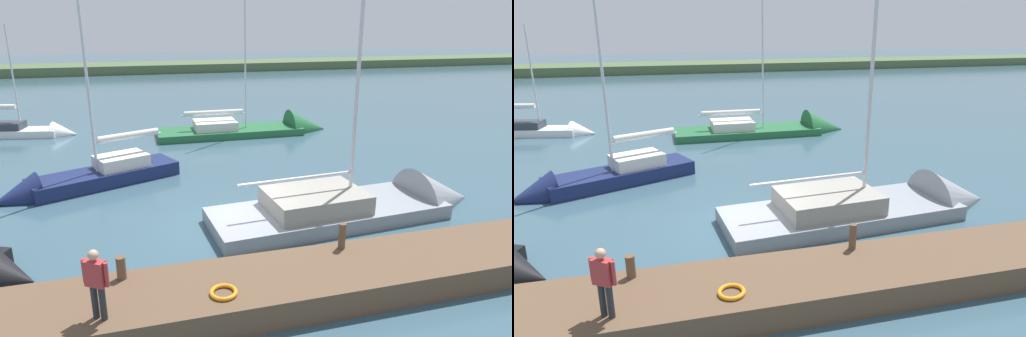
% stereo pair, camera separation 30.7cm
% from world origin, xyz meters
% --- Properties ---
extents(ground_plane, '(200.00, 200.00, 0.00)m').
position_xyz_m(ground_plane, '(0.00, 0.00, 0.00)').
color(ground_plane, '#385666').
extents(far_shoreline, '(180.00, 8.00, 2.40)m').
position_xyz_m(far_shoreline, '(0.00, -54.49, 0.00)').
color(far_shoreline, '#4C603D').
rests_on(far_shoreline, ground_plane).
extents(dock_pier, '(23.51, 2.42, 0.73)m').
position_xyz_m(dock_pier, '(0.00, 4.55, 0.37)').
color(dock_pier, brown).
rests_on(dock_pier, ground_plane).
extents(mooring_post_near, '(0.20, 0.20, 0.74)m').
position_xyz_m(mooring_post_near, '(-2.35, 3.70, 1.10)').
color(mooring_post_near, brown).
rests_on(mooring_post_near, dock_pier).
extents(mooring_post_far, '(0.23, 0.23, 0.58)m').
position_xyz_m(mooring_post_far, '(3.53, 3.70, 1.02)').
color(mooring_post_far, brown).
rests_on(mooring_post_far, dock_pier).
extents(life_ring_buoy, '(0.66, 0.66, 0.10)m').
position_xyz_m(life_ring_buoy, '(1.26, 5.03, 0.78)').
color(life_ring_buoy, orange).
rests_on(life_ring_buoy, dock_pier).
extents(sailboat_near_dock, '(10.88, 2.82, 13.05)m').
position_xyz_m(sailboat_near_dock, '(-5.10, -13.09, 0.12)').
color(sailboat_near_dock, '#236638').
rests_on(sailboat_near_dock, ground_plane).
extents(sailboat_far_left, '(6.97, 2.88, 7.38)m').
position_xyz_m(sailboat_far_left, '(9.42, -16.23, 0.20)').
color(sailboat_far_left, white).
rests_on(sailboat_far_left, ground_plane).
extents(sailboat_outer_mooring, '(10.67, 3.66, 11.50)m').
position_xyz_m(sailboat_outer_mooring, '(-5.51, 0.21, 0.13)').
color(sailboat_outer_mooring, gray).
rests_on(sailboat_outer_mooring, ground_plane).
extents(sailboat_mid_channel, '(7.68, 4.68, 9.80)m').
position_xyz_m(sailboat_mid_channel, '(5.24, -5.40, 0.25)').
color(sailboat_mid_channel, navy).
rests_on(sailboat_mid_channel, ground_plane).
extents(person_on_dock, '(0.54, 0.42, 1.61)m').
position_xyz_m(person_on_dock, '(3.95, 5.21, 1.65)').
color(person_on_dock, '#28282D').
rests_on(person_on_dock, dock_pier).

